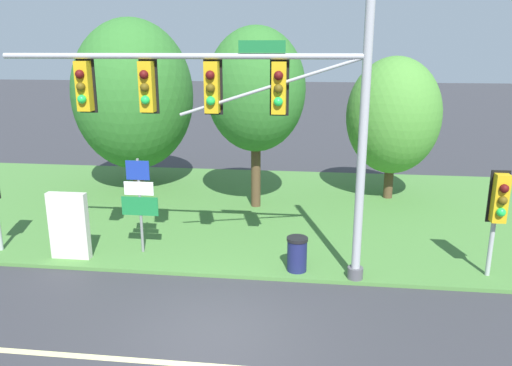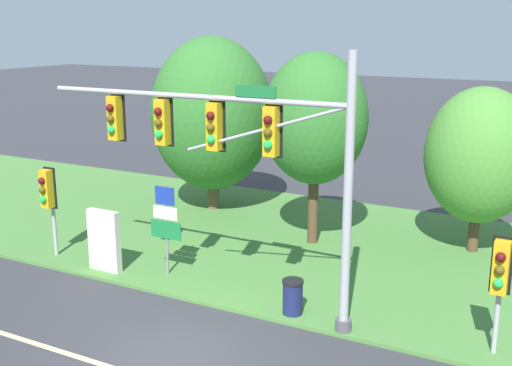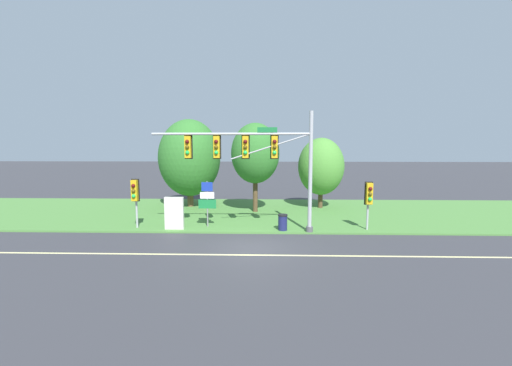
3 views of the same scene
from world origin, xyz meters
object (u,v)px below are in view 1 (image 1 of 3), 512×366
Objects in this scene: traffic_signal_mast at (235,106)px; pedestrian_signal_further_along at (499,204)px; tree_nearest_road at (133,95)px; tree_left_of_mast at (256,90)px; trash_bin at (297,254)px; tree_behind_signpost at (393,116)px; info_kiosk at (69,226)px; route_sign_post at (139,196)px.

traffic_signal_mast is 3.22× the size of pedestrian_signal_further_along.
tree_nearest_road is 1.06× the size of tree_left_of_mast.
tree_nearest_road is 7.42× the size of trash_bin.
tree_behind_signpost is at bearing -1.78° from tree_nearest_road.
info_kiosk is at bearing 179.39° from trash_bin.
traffic_signal_mast is 1.67× the size of tree_behind_signpost.
tree_left_of_mast is (-0.20, 5.73, -0.10)m from traffic_signal_mast.
route_sign_post is 2.97× the size of trash_bin.
pedestrian_signal_further_along is at bearing -3.47° from route_sign_post.
trash_bin is (-4.95, -0.14, -1.53)m from pedestrian_signal_further_along.
traffic_signal_mast is 4.11m from route_sign_post.
pedestrian_signal_further_along is at bearing -31.42° from tree_nearest_road.
tree_left_of_mast is (5.26, -2.03, 0.42)m from tree_nearest_road.
info_kiosk is (-1.84, -0.65, -0.74)m from route_sign_post.
tree_left_of_mast is at bearing 141.74° from pedestrian_signal_further_along.
tree_behind_signpost is (5.04, 1.70, -1.05)m from tree_left_of_mast.
traffic_signal_mast is 9.50m from tree_nearest_road.
traffic_signal_mast is 8.95m from tree_behind_signpost.
route_sign_post is at bearing -140.47° from tree_behind_signpost.
trash_bin is (1.56, 0.30, -3.91)m from traffic_signal_mast.
tree_nearest_road reaches higher than traffic_signal_mast.
tree_nearest_road is 1.27× the size of tree_behind_signpost.
trash_bin is (4.49, -0.72, -1.21)m from route_sign_post.
pedestrian_signal_further_along reaches higher than info_kiosk.
traffic_signal_mast is at bearing -123.08° from tree_behind_signpost.
tree_nearest_road is (-5.46, 7.75, -0.52)m from traffic_signal_mast.
tree_behind_signpost reaches higher than info_kiosk.
trash_bin is (-3.28, -7.14, -2.75)m from tree_behind_signpost.
tree_nearest_road is 5.66m from tree_left_of_mast.
pedestrian_signal_further_along is at bearing 3.89° from traffic_signal_mast.
tree_nearest_road reaches higher than tree_behind_signpost.
info_kiosk is at bearing -179.61° from pedestrian_signal_further_along.
tree_left_of_mast reaches higher than info_kiosk.
pedestrian_signal_further_along is 11.33m from info_kiosk.
info_kiosk is at bearing -143.69° from tree_behind_signpost.
traffic_signal_mast is 3.29× the size of route_sign_post.
info_kiosk is (-9.62, -7.07, -2.28)m from tree_behind_signpost.
tree_behind_signpost is at bearing 103.37° from pedestrian_signal_further_along.
pedestrian_signal_further_along is 1.48× the size of info_kiosk.
tree_left_of_mast is 1.19× the size of tree_behind_signpost.
traffic_signal_mast is 1.40× the size of tree_left_of_mast.
route_sign_post is at bearing -69.43° from tree_nearest_road.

